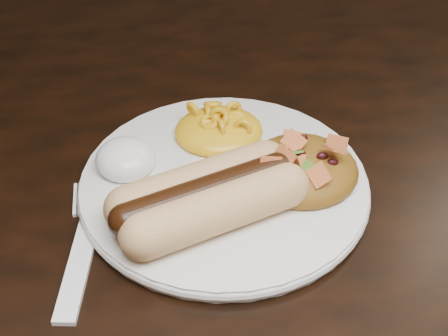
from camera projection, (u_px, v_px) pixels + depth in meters
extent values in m
cube|color=black|center=(330.00, 153.00, 0.55)|extent=(1.60, 0.90, 0.04)
cylinder|color=silver|center=(224.00, 184.00, 0.48)|extent=(0.28, 0.28, 0.01)
cylinder|color=tan|center=(211.00, 213.00, 0.43)|extent=(0.11, 0.07, 0.03)
cylinder|color=tan|center=(206.00, 182.00, 0.45)|extent=(0.11, 0.07, 0.03)
cylinder|color=#361A08|center=(208.00, 193.00, 0.43)|extent=(0.12, 0.06, 0.02)
ellipsoid|color=yellow|center=(219.00, 121.00, 0.51)|extent=(0.08, 0.07, 0.03)
ellipsoid|color=white|center=(125.00, 152.00, 0.48)|extent=(0.06, 0.06, 0.03)
ellipsoid|color=#A72700|center=(302.00, 165.00, 0.47)|extent=(0.09, 0.08, 0.03)
cube|color=white|center=(79.00, 263.00, 0.43)|extent=(0.04, 0.12, 0.00)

